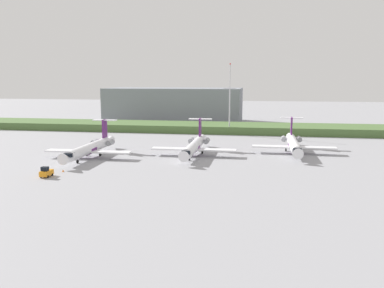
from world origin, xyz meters
name	(u,v)px	position (x,y,z in m)	size (l,w,h in m)	color
ground_plane	(203,143)	(0.00, 30.00, 0.00)	(500.00, 500.00, 0.00)	#939399
grass_berm	(214,128)	(0.00, 60.04, 1.44)	(320.00, 20.00, 2.87)	#4C6B38
regional_jet_nearest	(90,148)	(-25.85, 0.90, 2.54)	(22.81, 31.00, 9.00)	white
regional_jet_second	(194,146)	(0.67, 8.67, 2.54)	(22.81, 31.00, 9.00)	white
regional_jet_third	(293,144)	(27.46, 16.81, 2.54)	(22.81, 31.00, 9.00)	white
antenna_mast	(230,105)	(6.79, 51.56, 10.73)	(4.40, 0.50, 25.97)	#B2B2B7
distant_hangar	(175,105)	(-22.74, 93.69, 7.97)	(63.40, 27.76, 15.95)	gray
baggage_tug	(46,172)	(-26.24, -21.51, 1.00)	(1.72, 3.20, 2.30)	orange
safety_cone_front_marker	(52,170)	(-27.71, -16.39, 0.28)	(0.44, 0.44, 0.55)	orange
safety_cone_mid_marker	(63,171)	(-25.02, -16.40, 0.28)	(0.44, 0.44, 0.55)	orange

